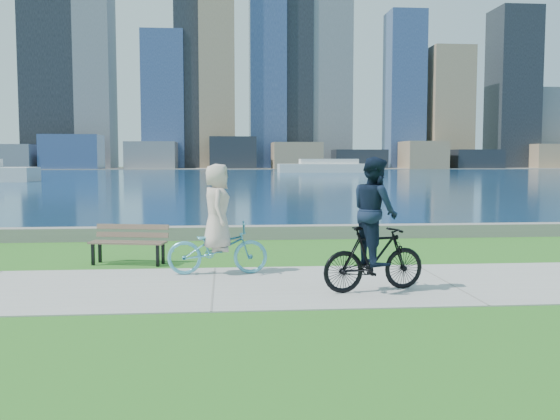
{
  "coord_description": "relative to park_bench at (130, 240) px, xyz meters",
  "views": [
    {
      "loc": [
        0.2,
        -10.31,
        2.14
      ],
      "look_at": [
        1.32,
        2.24,
        1.1
      ],
      "focal_mm": 40.0,
      "sensor_mm": 36.0,
      "label": 1
    }
  ],
  "objects": [
    {
      "name": "seawall",
      "position": [
        1.74,
        3.72,
        -0.31
      ],
      "size": [
        90.0,
        0.5,
        0.35
      ],
      "primitive_type": "cube",
      "color": "slate",
      "rests_on": "ground"
    },
    {
      "name": "ground",
      "position": [
        1.74,
        -2.48,
        -0.49
      ],
      "size": [
        320.0,
        320.0,
        0.0
      ],
      "primitive_type": "plane",
      "color": "#226019",
      "rests_on": "ground"
    },
    {
      "name": "far_shore",
      "position": [
        1.74,
        127.52,
        -0.43
      ],
      "size": [
        320.0,
        30.0,
        0.12
      ],
      "primitive_type": "cube",
      "color": "gray",
      "rests_on": "ground"
    },
    {
      "name": "concrete_path",
      "position": [
        1.74,
        -2.48,
        -0.48
      ],
      "size": [
        80.0,
        3.5,
        0.02
      ],
      "primitive_type": "cube",
      "color": "#9A9A95",
      "rests_on": "ground"
    },
    {
      "name": "cyclist_woman",
      "position": [
        1.8,
        -1.38,
        0.29
      ],
      "size": [
        0.68,
        1.84,
        2.03
      ],
      "rotation": [
        0.0,
        0.0,
        1.59
      ],
      "color": "#51ABC6",
      "rests_on": "ground"
    },
    {
      "name": "city_skyline",
      "position": [
        3.48,
        126.98,
        21.54
      ],
      "size": [
        178.34,
        23.08,
        76.0
      ],
      "color": "navy",
      "rests_on": "ground"
    },
    {
      "name": "park_bench",
      "position": [
        0.0,
        0.0,
        0.0
      ],
      "size": [
        1.61,
        0.84,
        0.8
      ],
      "rotation": [
        0.0,
        0.0,
        -0.21
      ],
      "color": "black",
      "rests_on": "ground"
    },
    {
      "name": "cyclist_man",
      "position": [
        4.31,
        -3.11,
        0.44
      ],
      "size": [
        0.89,
        1.82,
        2.15
      ],
      "rotation": [
        0.0,
        0.0,
        1.8
      ],
      "color": "black",
      "rests_on": "ground"
    },
    {
      "name": "bay_water",
      "position": [
        1.74,
        69.52,
        -0.48
      ],
      "size": [
        320.0,
        131.0,
        0.01
      ],
      "primitive_type": "cube",
      "color": "#0C2B4C",
      "rests_on": "ground"
    },
    {
      "name": "ferry_far",
      "position": [
        18.14,
        83.64,
        0.4
      ],
      "size": [
        15.64,
        4.47,
        2.12
      ],
      "color": "silver",
      "rests_on": "ground"
    }
  ]
}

